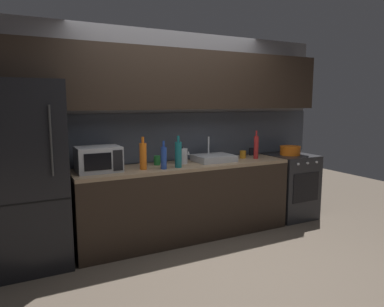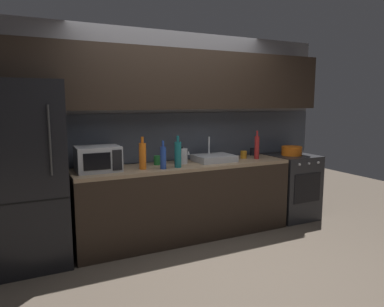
{
  "view_description": "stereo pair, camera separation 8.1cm",
  "coord_description": "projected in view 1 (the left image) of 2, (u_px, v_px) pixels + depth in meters",
  "views": [
    {
      "loc": [
        -1.82,
        -2.83,
        1.64
      ],
      "look_at": [
        0.09,
        0.9,
        1.02
      ],
      "focal_mm": 33.03,
      "sensor_mm": 36.0,
      "label": 1
    },
    {
      "loc": [
        -1.75,
        -2.87,
        1.64
      ],
      "look_at": [
        0.09,
        0.9,
        1.02
      ],
      "focal_mm": 33.03,
      "sensor_mm": 36.0,
      "label": 2
    }
  ],
  "objects": [
    {
      "name": "mug_dark",
      "position": [
        252.0,
        152.0,
        4.91
      ],
      "size": [
        0.07,
        0.07,
        0.1
      ],
      "primitive_type": "cylinder",
      "color": "black",
      "rests_on": "counter_run"
    },
    {
      "name": "wine_bottle_blue",
      "position": [
        164.0,
        157.0,
        3.9
      ],
      "size": [
        0.07,
        0.07,
        0.32
      ],
      "color": "#234299",
      "rests_on": "counter_run"
    },
    {
      "name": "microwave",
      "position": [
        98.0,
        159.0,
        3.75
      ],
      "size": [
        0.46,
        0.35,
        0.27
      ],
      "color": "#A8AAAF",
      "rests_on": "counter_run"
    },
    {
      "name": "ground_plane",
      "position": [
        225.0,
        266.0,
        3.56
      ],
      "size": [
        10.0,
        10.0,
        0.0
      ],
      "primitive_type": "plane",
      "color": "#4C4238"
    },
    {
      "name": "back_wall",
      "position": [
        175.0,
        109.0,
        4.39
      ],
      "size": [
        4.39,
        0.44,
        2.5
      ],
      "color": "slate",
      "rests_on": "ground"
    },
    {
      "name": "kettle",
      "position": [
        182.0,
        156.0,
        4.25
      ],
      "size": [
        0.17,
        0.14,
        0.21
      ],
      "color": "#B7BABF",
      "rests_on": "counter_run"
    },
    {
      "name": "refrigerator",
      "position": [
        29.0,
        176.0,
        3.45
      ],
      "size": [
        0.68,
        0.69,
        1.85
      ],
      "color": "black",
      "rests_on": "ground"
    },
    {
      "name": "wine_bottle_orange",
      "position": [
        143.0,
        156.0,
        3.88
      ],
      "size": [
        0.08,
        0.08,
        0.36
      ],
      "color": "orange",
      "rests_on": "counter_run"
    },
    {
      "name": "mug_green",
      "position": [
        157.0,
        160.0,
        4.16
      ],
      "size": [
        0.08,
        0.08,
        0.11
      ],
      "primitive_type": "cylinder",
      "color": "#1E6B2D",
      "rests_on": "counter_run"
    },
    {
      "name": "mug_amber",
      "position": [
        243.0,
        155.0,
        4.66
      ],
      "size": [
        0.08,
        0.08,
        0.1
      ],
      "primitive_type": "cylinder",
      "color": "#B27019",
      "rests_on": "counter_run"
    },
    {
      "name": "cooking_pot",
      "position": [
        290.0,
        151.0,
        4.94
      ],
      "size": [
        0.28,
        0.28,
        0.12
      ],
      "color": "orange",
      "rests_on": "oven_range"
    },
    {
      "name": "wine_bottle_teal",
      "position": [
        178.0,
        154.0,
        3.99
      ],
      "size": [
        0.08,
        0.08,
        0.36
      ],
      "color": "#19666B",
      "rests_on": "counter_run"
    },
    {
      "name": "sink_basin",
      "position": [
        214.0,
        158.0,
        4.42
      ],
      "size": [
        0.48,
        0.38,
        0.3
      ],
      "color": "#ADAFB5",
      "rests_on": "counter_run"
    },
    {
      "name": "wine_bottle_red",
      "position": [
        256.0,
        147.0,
        4.61
      ],
      "size": [
        0.06,
        0.06,
        0.37
      ],
      "color": "#A82323",
      "rests_on": "counter_run"
    },
    {
      "name": "oven_range",
      "position": [
        290.0,
        186.0,
        5.03
      ],
      "size": [
        0.6,
        0.62,
        0.9
      ],
      "color": "#232326",
      "rests_on": "ground"
    },
    {
      "name": "counter_run",
      "position": [
        186.0,
        201.0,
        4.28
      ],
      "size": [
        2.65,
        0.6,
        0.9
      ],
      "color": "black",
      "rests_on": "ground"
    }
  ]
}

